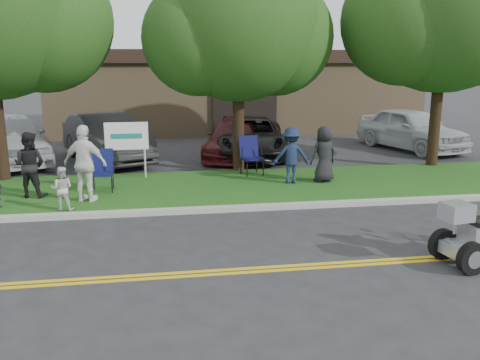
{
  "coord_description": "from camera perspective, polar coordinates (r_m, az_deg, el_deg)",
  "views": [
    {
      "loc": [
        -1.94,
        -8.42,
        3.47
      ],
      "look_at": [
        -0.28,
        2.0,
        1.0
      ],
      "focal_mm": 38.0,
      "sensor_mm": 36.0,
      "label": 1
    }
  ],
  "objects": [
    {
      "name": "ground",
      "position": [
        9.31,
        3.69,
        -8.72
      ],
      "size": [
        120.0,
        120.0,
        0.0
      ],
      "primitive_type": "plane",
      "color": "#28282B",
      "rests_on": "ground"
    },
    {
      "name": "centerline_near",
      "position": [
        8.79,
        4.53,
        -10.06
      ],
      "size": [
        60.0,
        0.1,
        0.01
      ],
      "primitive_type": "cube",
      "color": "gold",
      "rests_on": "ground"
    },
    {
      "name": "centerline_far",
      "position": [
        8.93,
        4.29,
        -9.67
      ],
      "size": [
        60.0,
        0.1,
        0.01
      ],
      "primitive_type": "cube",
      "color": "gold",
      "rests_on": "ground"
    },
    {
      "name": "curb",
      "position": [
        12.12,
        0.53,
        -3.16
      ],
      "size": [
        60.0,
        0.25,
        0.12
      ],
      "primitive_type": "cube",
      "color": "#A8A89E",
      "rests_on": "ground"
    },
    {
      "name": "grass_verge",
      "position": [
        14.18,
        -0.92,
        -0.76
      ],
      "size": [
        60.0,
        4.0,
        0.1
      ],
      "primitive_type": "cube",
      "color": "#215416",
      "rests_on": "ground"
    },
    {
      "name": "commercial_building",
      "position": [
        27.72,
        -0.89,
        10.15
      ],
      "size": [
        18.0,
        8.2,
        4.0
      ],
      "color": "#9E7F5B",
      "rests_on": "ground"
    },
    {
      "name": "tree_mid",
      "position": [
        15.88,
        -0.0,
        16.65
      ],
      "size": [
        5.88,
        4.8,
        7.05
      ],
      "color": "#332114",
      "rests_on": "ground"
    },
    {
      "name": "tree_right",
      "position": [
        17.96,
        22.12,
        17.23
      ],
      "size": [
        6.86,
        5.6,
        8.07
      ],
      "color": "#332114",
      "rests_on": "ground"
    },
    {
      "name": "business_sign",
      "position": [
        15.21,
        -12.61,
        4.49
      ],
      "size": [
        1.25,
        0.06,
        1.75
      ],
      "color": "silver",
      "rests_on": "ground"
    },
    {
      "name": "lawn_chair_a",
      "position": [
        13.96,
        -15.21,
        1.37
      ],
      "size": [
        0.58,
        0.61,
        1.1
      ],
      "rotation": [
        0.0,
        0.0,
        0.01
      ],
      "color": "black",
      "rests_on": "grass_verge"
    },
    {
      "name": "lawn_chair_b",
      "position": [
        15.47,
        1.16,
        3.08
      ],
      "size": [
        0.74,
        0.76,
        1.16
      ],
      "rotation": [
        0.0,
        0.0,
        0.23
      ],
      "color": "black",
      "rests_on": "grass_verge"
    },
    {
      "name": "spectator_adult_mid",
      "position": [
        13.83,
        -22.55,
        1.59
      ],
      "size": [
        0.94,
        0.82,
        1.66
      ],
      "primitive_type": "imported",
      "rotation": [
        0.0,
        0.0,
        2.88
      ],
      "color": "black",
      "rests_on": "grass_verge"
    },
    {
      "name": "spectator_adult_right",
      "position": [
        12.89,
        -16.98,
        1.77
      ],
      "size": [
        1.2,
        0.83,
        1.89
      ],
      "primitive_type": "imported",
      "rotation": [
        0.0,
        0.0,
        2.77
      ],
      "color": "white",
      "rests_on": "grass_verge"
    },
    {
      "name": "spectator_chair_a",
      "position": [
        14.34,
        5.76,
        2.77
      ],
      "size": [
        1.07,
        0.67,
        1.58
      ],
      "primitive_type": "imported",
      "rotation": [
        0.0,
        0.0,
        3.05
      ],
      "color": "#182342",
      "rests_on": "grass_verge"
    },
    {
      "name": "spectator_chair_b",
      "position": [
        14.61,
        9.41,
        2.88
      ],
      "size": [
        0.88,
        0.68,
        1.6
      ],
      "primitive_type": "imported",
      "rotation": [
        0.0,
        0.0,
        3.39
      ],
      "color": "black",
      "rests_on": "grass_verge"
    },
    {
      "name": "child_right",
      "position": [
        12.37,
        -19.37,
        -0.91
      ],
      "size": [
        0.52,
        0.42,
        1.03
      ],
      "primitive_type": "imported",
      "rotation": [
        0.0,
        0.0,
        3.08
      ],
      "color": "silver",
      "rests_on": "grass_verge"
    },
    {
      "name": "parked_car_far_left",
      "position": [
        19.25,
        -24.38,
        4.27
      ],
      "size": [
        3.91,
        5.58,
        1.76
      ],
      "primitive_type": "imported",
      "rotation": [
        0.0,
        0.0,
        0.39
      ],
      "color": "silver",
      "rests_on": "ground"
    },
    {
      "name": "parked_car_left",
      "position": [
        18.52,
        -14.81,
        4.59
      ],
      "size": [
        3.69,
        5.42,
        1.69
      ],
      "primitive_type": "imported",
      "rotation": [
        0.0,
        0.0,
        0.41
      ],
      "color": "#2B2A2D",
      "rests_on": "ground"
    },
    {
      "name": "parked_car_mid",
      "position": [
        18.86,
        1.29,
        4.79
      ],
      "size": [
        3.21,
        5.52,
        1.45
      ],
      "primitive_type": "imported",
      "rotation": [
        0.0,
        0.0,
        -0.16
      ],
      "color": "black",
      "rests_on": "ground"
    },
    {
      "name": "parked_car_right",
      "position": [
        18.79,
        -0.57,
        4.59
      ],
      "size": [
        3.11,
        4.93,
        1.33
      ],
      "primitive_type": "imported",
      "rotation": [
        0.0,
        0.0,
        -0.29
      ],
      "color": "#4D1214",
      "rests_on": "ground"
    },
    {
      "name": "parked_car_far_right",
      "position": [
        21.5,
        18.65,
        5.46
      ],
      "size": [
        3.26,
        5.3,
        1.68
      ],
      "primitive_type": "imported",
      "rotation": [
        0.0,
        0.0,
        0.28
      ],
      "color": "#B9BBC1",
      "rests_on": "ground"
    }
  ]
}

